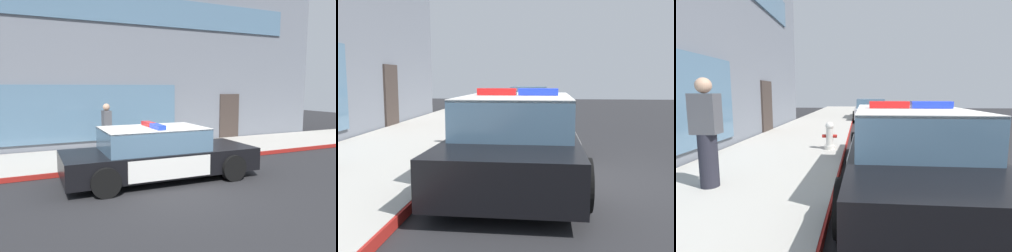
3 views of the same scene
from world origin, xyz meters
TOP-DOWN VIEW (x-y plane):
  - ground at (0.00, 0.00)m, footprint 48.00×48.00m
  - sidewalk at (0.00, 3.54)m, footprint 48.00×3.22m
  - curb_red_paint at (0.00, 1.91)m, footprint 28.80×0.04m
  - storefront_building at (-1.44, 9.58)m, footprint 22.97×8.86m
  - police_cruiser at (0.10, 0.70)m, footprint 5.08×2.18m
  - fire_hydrant at (2.32, 2.31)m, footprint 0.34×0.39m
  - pedestrian_on_sidewalk at (-0.47, 3.88)m, footprint 0.28×0.41m

SIDE VIEW (x-z plane):
  - ground at x=0.00m, z-range 0.00..0.00m
  - sidewalk at x=0.00m, z-range 0.00..0.15m
  - curb_red_paint at x=0.00m, z-range 0.01..0.14m
  - fire_hydrant at x=2.32m, z-range 0.14..0.86m
  - police_cruiser at x=0.10m, z-range -0.07..1.43m
  - pedestrian_on_sidewalk at x=-0.47m, z-range 0.16..1.87m
  - storefront_building at x=-1.44m, z-range 0.00..7.44m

